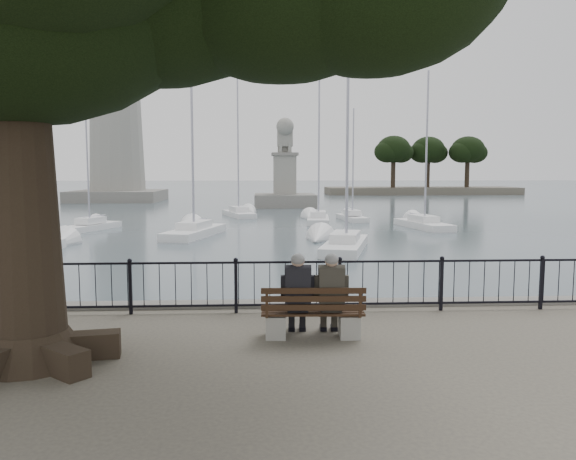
{
  "coord_description": "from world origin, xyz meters",
  "views": [
    {
      "loc": [
        -0.52,
        -8.11,
        2.73
      ],
      "look_at": [
        0.0,
        2.5,
        1.6
      ],
      "focal_mm": 35.0,
      "sensor_mm": 36.0,
      "label": 1
    }
  ],
  "objects": [
    {
      "name": "harbor",
      "position": [
        0.0,
        3.0,
        -0.5
      ],
      "size": [
        260.0,
        260.0,
        1.2
      ],
      "color": "slate",
      "rests_on": "ground"
    },
    {
      "name": "railing",
      "position": [
        0.0,
        2.5,
        0.56
      ],
      "size": [
        22.06,
        0.06,
        1.0
      ],
      "color": "black",
      "rests_on": "ground"
    },
    {
      "name": "bench",
      "position": [
        0.32,
        0.81,
        0.31
      ],
      "size": [
        1.69,
        0.56,
        0.88
      ],
      "color": "gray",
      "rests_on": "ground"
    },
    {
      "name": "person_left",
      "position": [
        0.08,
        0.92,
        0.64
      ],
      "size": [
        0.42,
        0.7,
        1.4
      ],
      "color": "black",
      "rests_on": "ground"
    },
    {
      "name": "person_right",
      "position": [
        0.62,
        0.9,
        0.64
      ],
      "size": [
        0.42,
        0.7,
        1.4
      ],
      "color": "#2B2922",
      "rests_on": "ground"
    },
    {
      "name": "lighthouse",
      "position": [
        -18.0,
        62.0,
        12.55
      ],
      "size": [
        10.52,
        10.52,
        32.02
      ],
      "color": "slate",
      "rests_on": "ground"
    },
    {
      "name": "lion_monument",
      "position": [
        2.0,
        49.93,
        1.3
      ],
      "size": [
        6.21,
        6.21,
        9.11
      ],
      "color": "slate",
      "rests_on": "ground"
    },
    {
      "name": "sailboat_a",
      "position": [
        -10.72,
        16.69,
        -0.69
      ],
      "size": [
        1.95,
        5.98,
        11.06
      ],
      "color": "white",
      "rests_on": "ground"
    },
    {
      "name": "sailboat_b",
      "position": [
        -4.29,
        23.94,
        -0.64
      ],
      "size": [
        3.26,
        6.44,
        13.43
      ],
      "color": "white",
      "rests_on": "ground"
    },
    {
      "name": "sailboat_c",
      "position": [
        3.45,
        17.83,
        -0.69
      ],
      "size": [
        3.17,
        6.19,
        10.77
      ],
      "color": "white",
      "rests_on": "ground"
    },
    {
      "name": "sailboat_d",
      "position": [
        10.08,
        27.78,
        -0.7
      ],
      "size": [
        2.62,
        5.95,
        10.22
      ],
      "color": "white",
      "rests_on": "ground"
    },
    {
      "name": "sailboat_e",
      "position": [
        -11.22,
        27.69,
        -0.65
      ],
      "size": [
        2.84,
        5.02,
        11.18
      ],
      "color": "white",
      "rests_on": "ground"
    },
    {
      "name": "sailboat_f",
      "position": [
        3.63,
        31.94,
        -0.69
      ],
      "size": [
        2.05,
        5.52,
        10.41
      ],
      "color": "white",
      "rests_on": "ground"
    },
    {
      "name": "sailboat_g",
      "position": [
        6.35,
        33.59,
        -0.72
      ],
      "size": [
        1.84,
        4.73,
        8.42
      ],
      "color": "white",
      "rests_on": "ground"
    },
    {
      "name": "sailboat_h",
      "position": [
        -2.29,
        37.61,
        -0.65
      ],
      "size": [
        3.03,
        5.54,
        11.76
      ],
      "color": "white",
      "rests_on": "ground"
    },
    {
      "name": "far_shore",
      "position": [
        25.54,
        79.46,
        3.0
      ],
      "size": [
        30.0,
        8.6,
        9.18
      ],
      "color": "#514D45",
      "rests_on": "ground"
    }
  ]
}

